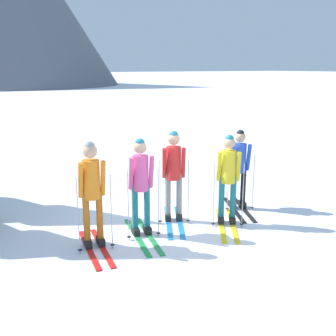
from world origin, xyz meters
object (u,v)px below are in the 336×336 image
(skier_in_orange, at_px, (92,188))
(skier_in_blue, at_px, (239,165))
(skier_in_red, at_px, (174,172))
(skier_in_yellow, at_px, (228,176))
(skier_in_pink, at_px, (140,181))

(skier_in_orange, distance_m, skier_in_blue, 3.35)
(skier_in_red, xyz_separation_m, skier_in_yellow, (0.81, -0.65, -0.04))
(skier_in_red, distance_m, skier_in_blue, 1.57)
(skier_in_blue, bearing_deg, skier_in_pink, -174.59)
(skier_in_orange, xyz_separation_m, skier_in_pink, (0.92, 0.06, -0.03))
(skier_in_red, relative_size, skier_in_blue, 1.06)
(skier_in_pink, height_order, skier_in_yellow, skier_in_pink)
(skier_in_pink, distance_m, skier_in_blue, 2.43)
(skier_in_yellow, xyz_separation_m, skier_in_blue, (0.76, 0.60, 0.00))
(skier_in_orange, distance_m, skier_in_pink, 0.92)
(skier_in_pink, xyz_separation_m, skier_in_red, (0.85, 0.28, -0.01))
(skier_in_orange, relative_size, skier_in_yellow, 1.04)
(skier_in_pink, xyz_separation_m, skier_in_yellow, (1.66, -0.37, -0.05))
(skier_in_orange, relative_size, skier_in_pink, 1.02)
(skier_in_orange, bearing_deg, skier_in_pink, 3.64)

